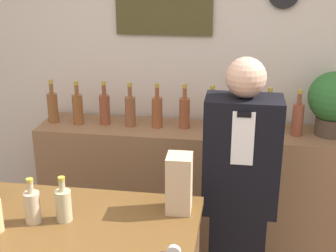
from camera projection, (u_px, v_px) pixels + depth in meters
The scene contains 17 objects.
back_wall at pixel (187, 66), 3.36m from camera, with size 5.20×0.09×2.70m.
back_shelf at pixel (200, 192), 3.38m from camera, with size 2.29×0.42×0.97m.
shopkeeper at pixel (239, 200), 2.62m from camera, with size 0.41×0.26×1.61m.
potted_plant at pixel (333, 100), 3.04m from camera, with size 0.33×0.33×0.43m.
paper_bag at pixel (179, 183), 2.14m from camera, with size 0.12×0.13×0.28m.
counter_bottle_3 at pixel (32, 206), 2.06m from camera, with size 0.07×0.07×0.21m.
counter_bottle_4 at pixel (63, 204), 2.08m from camera, with size 0.07×0.07×0.21m.
shelf_bottle_0 at pixel (53, 107), 3.32m from camera, with size 0.07×0.07×0.31m.
shelf_bottle_1 at pixel (78, 108), 3.29m from camera, with size 0.07×0.07×0.31m.
shelf_bottle_2 at pixel (105, 108), 3.29m from camera, with size 0.07×0.07×0.31m.
shelf_bottle_3 at pixel (130, 110), 3.24m from camera, with size 0.07×0.07×0.31m.
shelf_bottle_4 at pixel (157, 111), 3.22m from camera, with size 0.07×0.07×0.31m.
shelf_bottle_5 at pixel (184, 112), 3.21m from camera, with size 0.07×0.07×0.31m.
shelf_bottle_6 at pixel (212, 113), 3.18m from camera, with size 0.07×0.07×0.31m.
shelf_bottle_7 at pixel (240, 116), 3.13m from camera, with size 0.07×0.07×0.31m.
shelf_bottle_8 at pixel (268, 116), 3.12m from camera, with size 0.07×0.07×0.31m.
shelf_bottle_9 at pixel (298, 118), 3.07m from camera, with size 0.07×0.07×0.31m.
Camera 1 is at (0.37, -1.30, 2.07)m, focal length 50.00 mm.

